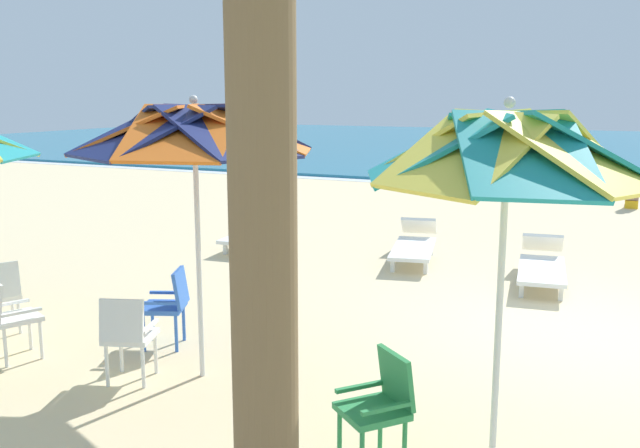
{
  "coord_description": "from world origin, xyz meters",
  "views": [
    {
      "loc": [
        0.46,
        -8.21,
        2.71
      ],
      "look_at": [
        -3.42,
        0.11,
        1.0
      ],
      "focal_mm": 38.6,
      "sensor_mm": 36.0,
      "label": 1
    }
  ],
  "objects_px": {
    "sun_lounger_1": "(542,265)",
    "sun_lounger_2": "(414,244)",
    "beach_umbrella_1": "(194,132)",
    "beach_umbrella_0": "(507,152)",
    "palm_tree_1": "(256,9)",
    "plastic_chair_0": "(380,402)",
    "beachgoer_seated": "(632,196)",
    "plastic_chair_1": "(169,302)",
    "plastic_chair_2": "(128,333)",
    "sun_lounger_3": "(259,231)",
    "plastic_chair_4": "(9,314)"
  },
  "relations": [
    {
      "from": "beach_umbrella_1",
      "to": "sun_lounger_2",
      "type": "xyz_separation_m",
      "value": [
        0.44,
        5.52,
        -2.1
      ]
    },
    {
      "from": "beach_umbrella_1",
      "to": "plastic_chair_1",
      "type": "relative_size",
      "value": 3.14
    },
    {
      "from": "plastic_chair_0",
      "to": "sun_lounger_2",
      "type": "xyz_separation_m",
      "value": [
        -1.71,
        6.34,
        -0.22
      ]
    },
    {
      "from": "beach_umbrella_0",
      "to": "plastic_chair_2",
      "type": "distance_m",
      "value": 3.91
    },
    {
      "from": "sun_lounger_3",
      "to": "plastic_chair_2",
      "type": "bearing_deg",
      "value": -71.59
    },
    {
      "from": "plastic_chair_0",
      "to": "beachgoer_seated",
      "type": "bearing_deg",
      "value": 83.96
    },
    {
      "from": "beach_umbrella_1",
      "to": "sun_lounger_3",
      "type": "distance_m",
      "value": 6.33
    },
    {
      "from": "sun_lounger_3",
      "to": "beachgoer_seated",
      "type": "xyz_separation_m",
      "value": [
        6.12,
        7.73,
        0.01
      ]
    },
    {
      "from": "plastic_chair_4",
      "to": "sun_lounger_1",
      "type": "xyz_separation_m",
      "value": [
        4.6,
        5.43,
        -0.22
      ]
    },
    {
      "from": "sun_lounger_1",
      "to": "plastic_chair_4",
      "type": "bearing_deg",
      "value": -130.26
    },
    {
      "from": "beach_umbrella_1",
      "to": "sun_lounger_3",
      "type": "xyz_separation_m",
      "value": [
        -2.49,
        5.43,
        -2.1
      ]
    },
    {
      "from": "plastic_chair_2",
      "to": "sun_lounger_2",
      "type": "relative_size",
      "value": 0.39
    },
    {
      "from": "beach_umbrella_0",
      "to": "sun_lounger_1",
      "type": "bearing_deg",
      "value": 93.77
    },
    {
      "from": "beach_umbrella_1",
      "to": "sun_lounger_1",
      "type": "relative_size",
      "value": 1.23
    },
    {
      "from": "plastic_chair_2",
      "to": "sun_lounger_1",
      "type": "distance_m",
      "value": 6.21
    },
    {
      "from": "sun_lounger_3",
      "to": "palm_tree_1",
      "type": "height_order",
      "value": "palm_tree_1"
    },
    {
      "from": "palm_tree_1",
      "to": "beachgoer_seated",
      "type": "bearing_deg",
      "value": 84.54
    },
    {
      "from": "plastic_chair_2",
      "to": "plastic_chair_4",
      "type": "xyz_separation_m",
      "value": [
        -1.5,
        -0.06,
        0.0
      ]
    },
    {
      "from": "sun_lounger_3",
      "to": "sun_lounger_2",
      "type": "bearing_deg",
      "value": 1.79
    },
    {
      "from": "sun_lounger_3",
      "to": "sun_lounger_1",
      "type": "bearing_deg",
      "value": -5.47
    },
    {
      "from": "beach_umbrella_1",
      "to": "sun_lounger_2",
      "type": "height_order",
      "value": "beach_umbrella_1"
    },
    {
      "from": "plastic_chair_0",
      "to": "beachgoer_seated",
      "type": "distance_m",
      "value": 14.06
    },
    {
      "from": "sun_lounger_3",
      "to": "palm_tree_1",
      "type": "relative_size",
      "value": 0.45
    },
    {
      "from": "plastic_chair_1",
      "to": "sun_lounger_1",
      "type": "bearing_deg",
      "value": 52.74
    },
    {
      "from": "beach_umbrella_0",
      "to": "beachgoer_seated",
      "type": "xyz_separation_m",
      "value": [
        0.71,
        13.64,
        -2.04
      ]
    },
    {
      "from": "plastic_chair_0",
      "to": "beach_umbrella_1",
      "type": "bearing_deg",
      "value": 159.01
    },
    {
      "from": "beach_umbrella_1",
      "to": "beach_umbrella_0",
      "type": "bearing_deg",
      "value": -9.32
    },
    {
      "from": "sun_lounger_1",
      "to": "palm_tree_1",
      "type": "relative_size",
      "value": 0.45
    },
    {
      "from": "palm_tree_1",
      "to": "sun_lounger_1",
      "type": "bearing_deg",
      "value": 86.72
    },
    {
      "from": "plastic_chair_2",
      "to": "palm_tree_1",
      "type": "distance_m",
      "value": 4.27
    },
    {
      "from": "sun_lounger_3",
      "to": "beachgoer_seated",
      "type": "distance_m",
      "value": 9.86
    },
    {
      "from": "sun_lounger_1",
      "to": "plastic_chair_1",
      "type": "bearing_deg",
      "value": -127.26
    },
    {
      "from": "beach_umbrella_1",
      "to": "plastic_chair_2",
      "type": "xyz_separation_m",
      "value": [
        -0.53,
        -0.43,
        -1.88
      ]
    },
    {
      "from": "beach_umbrella_0",
      "to": "palm_tree_1",
      "type": "height_order",
      "value": "palm_tree_1"
    },
    {
      "from": "beach_umbrella_1",
      "to": "sun_lounger_3",
      "type": "height_order",
      "value": "beach_umbrella_1"
    },
    {
      "from": "sun_lounger_2",
      "to": "beachgoer_seated",
      "type": "height_order",
      "value": "beachgoer_seated"
    },
    {
      "from": "plastic_chair_4",
      "to": "palm_tree_1",
      "type": "height_order",
      "value": "palm_tree_1"
    },
    {
      "from": "sun_lounger_1",
      "to": "sun_lounger_2",
      "type": "distance_m",
      "value": 2.2
    },
    {
      "from": "sun_lounger_1",
      "to": "palm_tree_1",
      "type": "height_order",
      "value": "palm_tree_1"
    },
    {
      "from": "beach_umbrella_1",
      "to": "sun_lounger_3",
      "type": "bearing_deg",
      "value": 114.61
    },
    {
      "from": "sun_lounger_1",
      "to": "beachgoer_seated",
      "type": "xyz_separation_m",
      "value": [
        1.07,
        8.21,
        0.01
      ]
    },
    {
      "from": "sun_lounger_1",
      "to": "beachgoer_seated",
      "type": "height_order",
      "value": "beachgoer_seated"
    },
    {
      "from": "sun_lounger_1",
      "to": "palm_tree_1",
      "type": "xyz_separation_m",
      "value": [
        -0.43,
        -7.46,
        2.81
      ]
    },
    {
      "from": "plastic_chair_2",
      "to": "plastic_chair_4",
      "type": "bearing_deg",
      "value": -177.77
    },
    {
      "from": "beach_umbrella_0",
      "to": "plastic_chair_4",
      "type": "xyz_separation_m",
      "value": [
        -4.96,
        -0.01,
        -1.84
      ]
    },
    {
      "from": "beach_umbrella_0",
      "to": "sun_lounger_1",
      "type": "xyz_separation_m",
      "value": [
        -0.36,
        5.42,
        -2.05
      ]
    },
    {
      "from": "plastic_chair_4",
      "to": "sun_lounger_3",
      "type": "relative_size",
      "value": 0.4
    },
    {
      "from": "beach_umbrella_1",
      "to": "sun_lounger_1",
      "type": "xyz_separation_m",
      "value": [
        2.56,
        4.94,
        -2.1
      ]
    },
    {
      "from": "plastic_chair_1",
      "to": "plastic_chair_2",
      "type": "bearing_deg",
      "value": -75.45
    },
    {
      "from": "plastic_chair_0",
      "to": "plastic_chair_2",
      "type": "bearing_deg",
      "value": 171.68
    }
  ]
}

